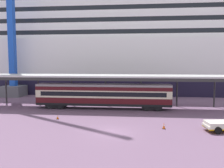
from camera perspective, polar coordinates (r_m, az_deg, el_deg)
ground_plane at (r=26.46m, az=-0.26°, el=-11.63°), size 400.00×400.00×0.00m
cruise_ship at (r=68.61m, az=6.31°, el=10.20°), size 144.53×31.43×39.56m
platform_canopy at (r=39.02m, az=-2.10°, el=1.80°), size 43.85×6.21×5.56m
train_carriage at (r=38.89m, az=-2.17°, el=-2.66°), size 22.11×2.81×4.11m
traffic_cone_near at (r=32.96m, az=-13.09°, el=-7.81°), size 0.36×0.36×0.60m
traffic_cone_mid at (r=28.24m, az=12.50°, el=-9.90°), size 0.36×0.36×0.73m
dockside_crane at (r=57.44m, az=-22.66°, el=13.26°), size 14.96×4.40×52.74m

